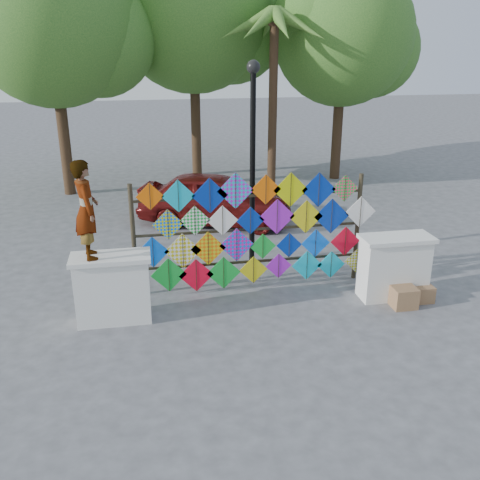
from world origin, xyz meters
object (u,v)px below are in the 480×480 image
Objects in this scene: kite_rack at (254,232)px; sedan at (215,198)px; lamppost at (253,147)px; vendor_woman at (86,210)px.

sedan is (-0.20, 4.30, -0.51)m from kite_rack.
lamppost is (0.43, -3.03, 1.97)m from sedan.
kite_rack is 1.12× the size of lamppost.
vendor_woman reaches higher than kite_rack.
vendor_woman is 6.14m from sedan.
lamppost is (0.23, 1.27, 1.46)m from kite_rack.
vendor_woman is at bearing -146.45° from lamppost.
vendor_woman is (-3.09, -0.93, 0.91)m from kite_rack.
sedan is at bearing 98.03° from lamppost.
sedan is (2.89, 5.23, -1.42)m from vendor_woman.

